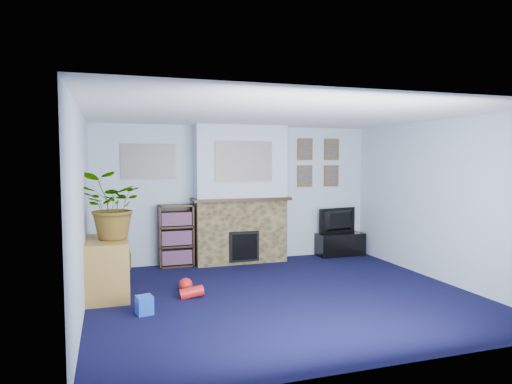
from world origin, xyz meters
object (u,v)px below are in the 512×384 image
object	(u,v)px
sideboard	(107,270)
tv_stand	(340,243)
bookshelf	(176,237)
television	(340,221)

from	to	relation	value
sideboard	tv_stand	bearing A→B (deg)	17.78
bookshelf	tv_stand	bearing A→B (deg)	-1.43
tv_stand	sideboard	xyz separation A→B (m)	(-4.19, -1.34, 0.12)
tv_stand	television	xyz separation A→B (m)	(-0.00, 0.02, 0.43)
tv_stand	bookshelf	world-z (taller)	bookshelf
television	bookshelf	xyz separation A→B (m)	(-3.07, 0.06, -0.16)
television	bookshelf	distance (m)	3.08
television	sideboard	distance (m)	4.42
tv_stand	sideboard	bearing A→B (deg)	-162.22
television	bookshelf	size ratio (longest dim) A/B	0.78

